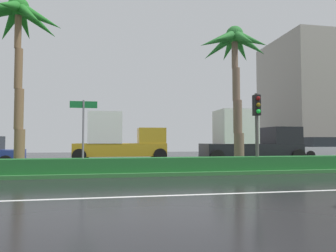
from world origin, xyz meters
TOP-DOWN VIEW (x-y plane):
  - ground_plane at (0.00, 9.00)m, footprint 90.00×42.00m
  - near_lane_divider_stripe at (0.00, 2.00)m, footprint 81.00×0.14m
  - median_strip at (0.00, 8.00)m, footprint 85.50×4.00m
  - median_hedge at (0.00, 6.60)m, footprint 76.50×0.70m
  - palm_tree_mid_left at (-5.12, 8.12)m, footprint 4.19×4.28m
  - palm_tree_centre_left at (5.49, 8.42)m, footprint 3.94×3.86m
  - traffic_signal_median_right at (5.76, 6.59)m, footprint 0.28×0.43m
  - street_name_sign at (-1.97, 6.43)m, footprint 1.10×0.08m
  - box_truck_lead at (-0.48, 15.18)m, footprint 6.40×2.64m
  - box_truck_following at (7.96, 12.10)m, footprint 6.40×2.64m
  - car_in_traffic_second at (15.41, 14.89)m, footprint 4.30×2.02m
  - building_far_right at (26.87, 26.92)m, footprint 16.49×10.15m

SIDE VIEW (x-z plane):
  - ground_plane at x=0.00m, z-range -0.10..0.00m
  - near_lane_divider_stripe at x=0.00m, z-range 0.00..0.01m
  - median_strip at x=0.00m, z-range 0.00..0.15m
  - median_hedge at x=0.00m, z-range 0.15..0.75m
  - car_in_traffic_second at x=15.41m, z-range -0.03..1.69m
  - box_truck_lead at x=-0.48m, z-range -0.18..3.28m
  - box_truck_following at x=7.96m, z-range -0.18..3.28m
  - street_name_sign at x=-1.97m, z-range 0.58..3.58m
  - traffic_signal_median_right at x=5.76m, z-range 0.81..4.33m
  - palm_tree_centre_left at x=5.49m, z-range 2.34..9.75m
  - palm_tree_mid_left at x=-5.12m, z-range 2.67..10.61m
  - building_far_right at x=26.87m, z-range 0.00..13.96m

